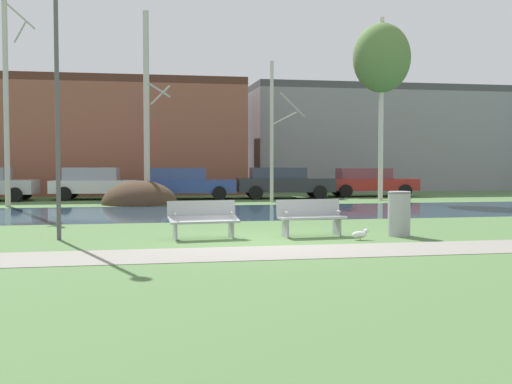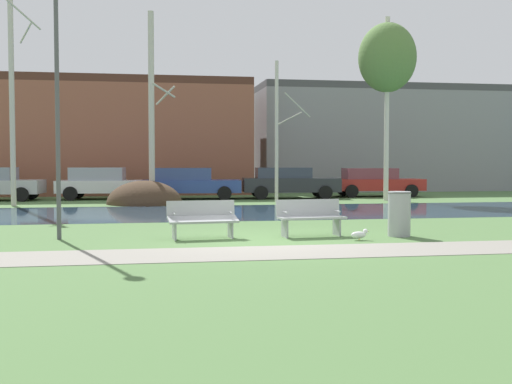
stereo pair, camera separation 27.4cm
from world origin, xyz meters
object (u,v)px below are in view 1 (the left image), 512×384
at_px(seagull, 360,234).
at_px(parked_hatch_third_blue, 183,183).
at_px(parked_wagon_fourth_dark, 283,182).
at_px(bench_left, 203,218).
at_px(streetlamp, 57,72).
at_px(parked_suv_fifth_red, 368,181).
at_px(trash_bin, 399,213).
at_px(parked_sedan_second_white, 97,183).
at_px(bench_right, 311,216).

xyz_separation_m(seagull, parked_hatch_third_blue, (-2.73, 16.31, 0.64)).
bearing_deg(parked_wagon_fourth_dark, bench_left, -109.88).
relative_size(streetlamp, parked_suv_fifth_red, 1.22).
distance_m(trash_bin, parked_sedan_second_white, 18.08).
height_order(parked_sedan_second_white, parked_hatch_third_blue, parked_sedan_second_white).
relative_size(bench_left, seagull, 3.87).
height_order(bench_left, streetlamp, streetlamp).
distance_m(bench_right, parked_wagon_fourth_dark, 15.46).
bearing_deg(bench_left, parked_suv_fifth_red, 57.73).
bearing_deg(trash_bin, streetlamp, 174.58).
bearing_deg(bench_left, trash_bin, -4.37).
relative_size(bench_left, parked_suv_fifth_red, 0.35).
distance_m(streetlamp, parked_wagon_fourth_dark, 17.43).
height_order(parked_hatch_third_blue, parked_wagon_fourth_dark, parked_wagon_fourth_dark).
bearing_deg(parked_suv_fifth_red, trash_bin, -108.42).
xyz_separation_m(bench_right, parked_suv_fifth_red, (7.52, 15.98, 0.29)).
bearing_deg(streetlamp, parked_sedan_second_white, 89.96).
distance_m(trash_bin, parked_suv_fifth_red, 17.21).
distance_m(seagull, parked_hatch_third_blue, 16.55).
bearing_deg(parked_suv_fifth_red, streetlamp, -130.54).
bearing_deg(parked_suv_fifth_red, parked_wagon_fourth_dark, -170.20).
bearing_deg(streetlamp, bench_left, -6.91).
relative_size(trash_bin, parked_suv_fifth_red, 0.23).
relative_size(bench_right, parked_wagon_fourth_dark, 0.35).
height_order(streetlamp, parked_hatch_third_blue, streetlamp).
bearing_deg(trash_bin, parked_suv_fifth_red, 71.58).
bearing_deg(parked_sedan_second_white, parked_hatch_third_blue, -7.64).
bearing_deg(bench_right, parked_hatch_third_blue, 96.81).
xyz_separation_m(bench_right, trash_bin, (2.08, -0.36, 0.08)).
xyz_separation_m(trash_bin, parked_hatch_third_blue, (-3.91, 15.73, 0.22)).
height_order(parked_wagon_fourth_dark, parked_suv_fifth_red, parked_wagon_fourth_dark).
relative_size(trash_bin, parked_hatch_third_blue, 0.23).
bearing_deg(bench_right, bench_left, 180.00).
height_order(seagull, parked_wagon_fourth_dark, parked_wagon_fourth_dark).
distance_m(streetlamp, parked_hatch_third_blue, 15.79).
xyz_separation_m(parked_hatch_third_blue, parked_suv_fifth_red, (9.35, 0.60, -0.02)).
relative_size(parked_sedan_second_white, parked_hatch_third_blue, 0.94).
bearing_deg(bench_left, seagull, -15.07).
bearing_deg(parked_wagon_fourth_dark, parked_sedan_second_white, 175.21).
bearing_deg(parked_hatch_third_blue, seagull, -80.48).
xyz_separation_m(bench_left, trash_bin, (4.65, -0.36, 0.08)).
bearing_deg(streetlamp, seagull, -11.19).
height_order(bench_left, seagull, bench_left).
bearing_deg(parked_sedan_second_white, parked_suv_fifth_red, 0.27).
xyz_separation_m(parked_hatch_third_blue, parked_wagon_fourth_dark, (4.75, -0.20, 0.01)).
bearing_deg(bench_left, parked_sedan_second_white, 101.46).
relative_size(trash_bin, streetlamp, 0.19).
distance_m(bench_right, trash_bin, 2.11).
distance_m(parked_hatch_third_blue, parked_suv_fifth_red, 9.37).
relative_size(bench_right, parked_suv_fifth_red, 0.35).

